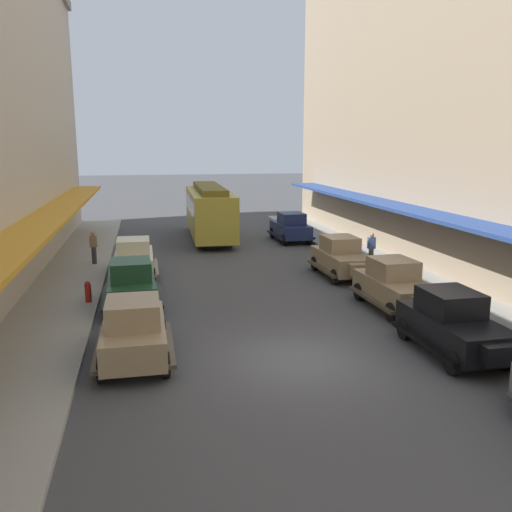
{
  "coord_description": "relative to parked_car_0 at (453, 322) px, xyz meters",
  "views": [
    {
      "loc": [
        -4.13,
        -13.84,
        5.98
      ],
      "look_at": [
        0.0,
        6.0,
        1.8
      ],
      "focal_mm": 37.77,
      "sensor_mm": 36.0,
      "label": 1
    }
  ],
  "objects": [
    {
      "name": "parked_car_1",
      "position": [
        -9.24,
        6.61,
        0.0
      ],
      "size": [
        2.27,
        4.3,
        1.84
      ],
      "color": "#193D23",
      "rests_on": "ground"
    },
    {
      "name": "pedestrian_1",
      "position": [
        2.2,
        10.84,
        0.05
      ],
      "size": [
        0.36,
        0.24,
        1.64
      ],
      "color": "#4C4238",
      "rests_on": "sidewalk_right"
    },
    {
      "name": "parked_car_0",
      "position": [
        0.0,
        0.0,
        0.0
      ],
      "size": [
        2.14,
        4.26,
        1.84
      ],
      "color": "black",
      "rests_on": "ground"
    },
    {
      "name": "ground_plane",
      "position": [
        -4.51,
        0.42,
        -0.94
      ],
      "size": [
        200.0,
        200.0,
        0.0
      ],
      "primitive_type": "plane",
      "color": "#424244"
    },
    {
      "name": "parked_car_3",
      "position": [
        0.34,
        4.42,
        0.0
      ],
      "size": [
        2.24,
        4.3,
        1.84
      ],
      "color": "#997F5B",
      "rests_on": "ground"
    },
    {
      "name": "parked_car_5",
      "position": [
        0.19,
        9.64,
        0.0
      ],
      "size": [
        2.19,
        4.28,
        1.84
      ],
      "color": "#997F5B",
      "rests_on": "ground"
    },
    {
      "name": "parked_car_2",
      "position": [
        -9.21,
        11.33,
        0.0
      ],
      "size": [
        2.16,
        4.27,
        1.84
      ],
      "color": "beige",
      "rests_on": "ground"
    },
    {
      "name": "parked_car_4",
      "position": [
        -9.07,
        1.31,
        0.0
      ],
      "size": [
        2.15,
        4.27,
        1.84
      ],
      "color": "#997F5B",
      "rests_on": "ground"
    },
    {
      "name": "fire_hydrant",
      "position": [
        -10.86,
        7.1,
        -0.38
      ],
      "size": [
        0.24,
        0.24,
        0.82
      ],
      "color": "#B21E19",
      "rests_on": "sidewalk_left"
    },
    {
      "name": "pedestrian_0",
      "position": [
        -11.21,
        14.07,
        0.05
      ],
      "size": [
        0.36,
        0.24,
        1.64
      ],
      "color": "#2D2D33",
      "rests_on": "sidewalk_left"
    },
    {
      "name": "parked_car_6",
      "position": [
        0.36,
        19.11,
        0.0
      ],
      "size": [
        2.23,
        4.29,
        1.84
      ],
      "color": "#19234C",
      "rests_on": "ground"
    },
    {
      "name": "streetcar",
      "position": [
        -4.53,
        21.02,
        0.96
      ],
      "size": [
        2.77,
        9.67,
        3.46
      ],
      "color": "gold",
      "rests_on": "ground"
    },
    {
      "name": "sidewalk_left",
      "position": [
        -12.01,
        0.42,
        -0.87
      ],
      "size": [
        3.0,
        60.0,
        0.15
      ],
      "primitive_type": "cube",
      "color": "#99968E",
      "rests_on": "ground"
    }
  ]
}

